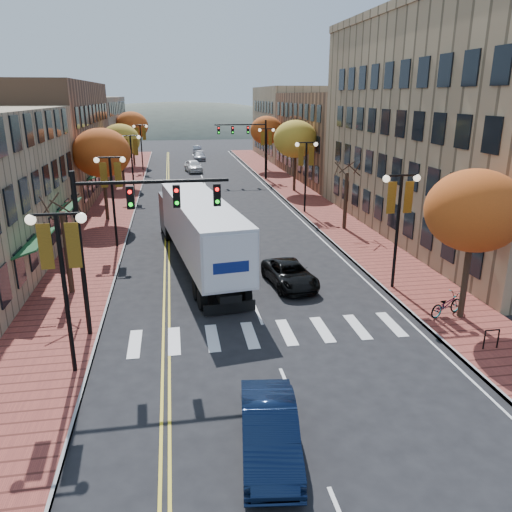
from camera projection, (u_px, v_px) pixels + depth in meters
name	position (u px, v px, depth m)	size (l,w,h in m)	color
ground	(276.00, 357.00, 19.48)	(200.00, 200.00, 0.00)	black
sidewalk_left	(118.00, 199.00, 48.55)	(4.00, 85.00, 0.15)	brown
sidewalk_right	(297.00, 194.00, 51.37)	(4.00, 85.00, 0.15)	brown
building_left_mid	(33.00, 141.00, 48.91)	(12.00, 24.00, 11.00)	brown
building_left_far	(77.00, 131.00, 72.60)	(12.00, 26.00, 9.50)	#9E8966
building_right_near	(488.00, 129.00, 35.09)	(15.00, 28.00, 15.00)	#997F5B
building_right_mid	(356.00, 136.00, 60.26)	(15.00, 24.00, 10.00)	brown
building_right_far	(308.00, 123.00, 80.76)	(15.00, 20.00, 11.00)	#9E8966
tree_left_a	(67.00, 253.00, 24.89)	(0.28, 0.28, 4.20)	#382619
tree_left_b	(102.00, 153.00, 38.92)	(4.48, 4.48, 7.21)	#382619
tree_left_c	(121.00, 141.00, 54.05)	(4.16, 4.16, 6.69)	#382619
tree_left_d	(132.00, 126.00, 70.78)	(4.61, 4.61, 7.42)	#382619
tree_right_a	(474.00, 211.00, 21.22)	(4.16, 4.16, 6.69)	#382619
tree_right_b	(346.00, 201.00, 37.10)	(0.28, 0.28, 4.20)	#382619
tree_right_c	(295.00, 139.00, 51.13)	(4.48, 4.48, 7.21)	#382619
tree_right_d	(266.00, 130.00, 66.19)	(4.35, 4.35, 7.00)	#382619
lamp_left_a	(62.00, 263.00, 16.98)	(1.96, 0.36, 6.05)	black
lamp_left_b	(112.00, 184.00, 32.00)	(1.96, 0.36, 6.05)	black
lamp_left_c	(131.00, 153.00, 48.89)	(1.96, 0.36, 6.05)	black
lamp_left_d	(141.00, 138.00, 65.78)	(1.96, 0.36, 6.05)	black
lamp_right_a	(399.00, 209.00, 24.97)	(1.96, 0.36, 6.05)	black
lamp_right_b	(306.00, 163.00, 41.86)	(1.96, 0.36, 6.05)	black
lamp_right_c	(266.00, 144.00, 58.75)	(1.96, 0.36, 6.05)	black
traffic_mast_near	(128.00, 222.00, 19.92)	(6.10, 0.35, 7.00)	black
traffic_mast_far	(249.00, 138.00, 58.24)	(6.10, 0.34, 7.00)	black
semi_truck	(197.00, 226.00, 29.46)	(4.78, 16.67, 4.12)	black
navy_sedan	(270.00, 431.00, 14.04)	(1.56, 4.46, 1.47)	#0D1934
black_suv	(290.00, 274.00, 26.63)	(2.11, 4.57, 1.27)	black
car_far_white	(193.00, 166.00, 66.08)	(1.92, 4.76, 1.62)	white
car_far_silver	(199.00, 156.00, 78.25)	(1.79, 4.41, 1.28)	#9E9FA5
car_far_oncoming	(197.00, 149.00, 87.70)	(1.39, 3.98, 1.31)	#9A99A0
bicycle	(446.00, 304.00, 22.69)	(0.69, 1.97, 1.03)	gray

